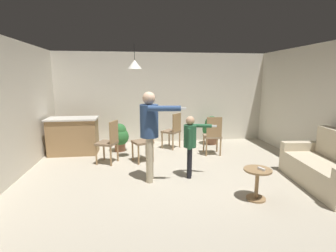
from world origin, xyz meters
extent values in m
plane|color=#B2A893|center=(0.00, 0.00, 0.00)|extent=(7.68, 7.68, 0.00)
cube|color=silver|center=(0.00, 3.20, 1.35)|extent=(6.40, 0.10, 2.70)
cube|color=beige|center=(2.55, -0.55, 0.23)|extent=(0.99, 1.52, 0.45)
cube|color=beige|center=(2.63, 0.26, 0.32)|extent=(0.86, 0.26, 0.63)
cylinder|color=#99754C|center=(2.96, 0.21, 0.03)|extent=(0.05, 0.05, 0.06)
cylinder|color=#99754C|center=(2.31, 0.28, 0.03)|extent=(0.05, 0.05, 0.06)
cube|color=#99754C|center=(-2.45, 2.16, 0.45)|extent=(1.20, 0.60, 0.91)
cube|color=beige|center=(-2.45, 2.16, 0.93)|extent=(1.26, 0.66, 0.04)
cylinder|color=#99754C|center=(1.08, -0.87, 0.51)|extent=(0.44, 0.44, 0.03)
cylinder|color=#99754C|center=(1.08, -0.87, 0.24)|extent=(0.06, 0.06, 0.49)
cylinder|color=#99754C|center=(1.08, -0.87, 0.01)|extent=(0.31, 0.31, 0.03)
cylinder|color=tan|center=(-0.58, 0.23, 0.43)|extent=(0.13, 0.13, 0.86)
cylinder|color=tan|center=(-0.60, 0.05, 0.43)|extent=(0.13, 0.13, 0.86)
cylinder|color=navy|center=(-0.59, 0.14, 1.17)|extent=(0.34, 0.34, 0.61)
sphere|color=#D8AD8C|center=(-0.59, 0.14, 1.59)|extent=(0.23, 0.23, 0.23)
cylinder|color=navy|center=(-0.57, 0.33, 1.14)|extent=(0.10, 0.10, 0.58)
cylinder|color=navy|center=(-0.33, -0.10, 1.43)|extent=(0.58, 0.18, 0.10)
cube|color=white|center=(-0.02, -0.14, 1.43)|extent=(0.13, 0.05, 0.04)
cylinder|color=black|center=(0.22, 0.27, 0.31)|extent=(0.09, 0.09, 0.62)
cylinder|color=black|center=(0.18, 0.15, 0.31)|extent=(0.09, 0.09, 0.62)
cylinder|color=#265938|center=(0.20, 0.21, 0.84)|extent=(0.25, 0.25, 0.44)
sphere|color=tan|center=(0.20, 0.21, 1.14)|extent=(0.17, 0.17, 0.17)
cylinder|color=#265938|center=(0.44, 0.29, 1.03)|extent=(0.42, 0.19, 0.07)
cube|color=white|center=(0.67, 0.22, 1.03)|extent=(0.13, 0.07, 0.04)
cylinder|color=#265938|center=(0.16, 0.08, 0.82)|extent=(0.07, 0.07, 0.41)
cylinder|color=#99754C|center=(0.16, 2.13, 0.23)|extent=(0.04, 0.04, 0.45)
cylinder|color=#99754C|center=(0.39, 2.40, 0.23)|extent=(0.04, 0.04, 0.45)
cylinder|color=#99754C|center=(-0.11, 2.37, 0.23)|extent=(0.04, 0.04, 0.45)
cylinder|color=#99754C|center=(0.12, 2.64, 0.23)|extent=(0.04, 0.04, 0.45)
cube|color=#7F664C|center=(0.14, 2.38, 0.47)|extent=(0.59, 0.59, 0.05)
cube|color=#99754C|center=(0.28, 2.26, 0.75)|extent=(0.28, 0.31, 0.50)
cylinder|color=#99754C|center=(0.92, 1.50, 0.23)|extent=(0.04, 0.04, 0.45)
cylinder|color=#99754C|center=(1.28, 1.48, 0.23)|extent=(0.04, 0.04, 0.45)
cylinder|color=#99754C|center=(0.95, 1.86, 0.23)|extent=(0.04, 0.04, 0.45)
cylinder|color=#99754C|center=(1.31, 1.83, 0.23)|extent=(0.04, 0.04, 0.45)
cube|color=#997F60|center=(1.12, 1.67, 0.47)|extent=(0.45, 0.45, 0.05)
cube|color=#99754C|center=(1.10, 1.48, 0.75)|extent=(0.38, 0.07, 0.50)
cylinder|color=#99754C|center=(-0.46, 1.21, 0.23)|extent=(0.04, 0.04, 0.45)
cylinder|color=#99754C|center=(-0.60, 1.55, 0.23)|extent=(0.04, 0.04, 0.45)
cylinder|color=#99754C|center=(-0.79, 1.08, 0.23)|extent=(0.04, 0.04, 0.45)
cylinder|color=#99754C|center=(-0.93, 1.41, 0.23)|extent=(0.04, 0.04, 0.45)
cube|color=#7F664C|center=(-0.69, 1.31, 0.47)|extent=(0.55, 0.55, 0.05)
cube|color=#99754C|center=(-0.52, 1.38, 0.75)|extent=(0.18, 0.36, 0.50)
cylinder|color=#99754C|center=(-1.41, 1.06, 0.23)|extent=(0.04, 0.04, 0.45)
cylinder|color=#99754C|center=(-1.28, 1.40, 0.23)|extent=(0.04, 0.04, 0.45)
cylinder|color=#99754C|center=(-1.75, 1.19, 0.23)|extent=(0.04, 0.04, 0.45)
cylinder|color=#99754C|center=(-1.62, 1.53, 0.23)|extent=(0.04, 0.04, 0.45)
cube|color=#7F664C|center=(-1.51, 1.30, 0.47)|extent=(0.54, 0.54, 0.05)
cube|color=#99754C|center=(-1.34, 1.23, 0.75)|extent=(0.17, 0.37, 0.50)
cylinder|color=brown|center=(1.41, 2.67, 0.13)|extent=(0.32, 0.32, 0.25)
sphere|color=#235B2D|center=(1.41, 2.67, 0.44)|extent=(0.55, 0.55, 0.55)
sphere|color=#235B2D|center=(1.41, 2.67, 0.63)|extent=(0.41, 0.41, 0.41)
cylinder|color=brown|center=(-1.28, 2.27, 0.11)|extent=(0.29, 0.29, 0.23)
sphere|color=#2D6B33|center=(-1.28, 2.27, 0.40)|extent=(0.49, 0.49, 0.49)
sphere|color=#2D6B33|center=(-1.28, 2.27, 0.57)|extent=(0.37, 0.37, 0.37)
cube|color=white|center=(1.11, -0.92, 0.54)|extent=(0.08, 0.13, 0.04)
cone|color=silver|center=(-0.83, 1.33, 2.25)|extent=(0.32, 0.32, 0.20)
cylinder|color=black|center=(-0.83, 1.33, 2.52)|extent=(0.01, 0.01, 0.36)
camera|label=1|loc=(-0.85, -4.47, 1.95)|focal=26.94mm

